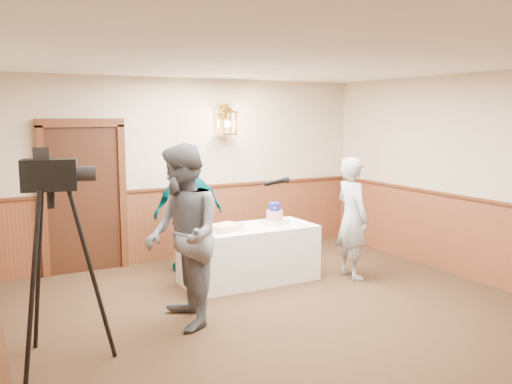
# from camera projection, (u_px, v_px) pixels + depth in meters

# --- Properties ---
(ground) EXTENTS (7.00, 7.00, 0.00)m
(ground) POSITION_uv_depth(u_px,v_px,m) (313.00, 334.00, 5.58)
(ground) COLOR #332013
(ground) RESTS_ON ground
(room_shell) EXTENTS (6.02, 7.02, 2.81)m
(room_shell) POSITION_uv_depth(u_px,v_px,m) (287.00, 183.00, 5.74)
(room_shell) COLOR #BCAA8D
(room_shell) RESTS_ON ground
(display_table) EXTENTS (1.80, 0.80, 0.75)m
(display_table) POSITION_uv_depth(u_px,v_px,m) (249.00, 254.00, 7.30)
(display_table) COLOR white
(display_table) RESTS_ON ground
(tiered_cake) EXTENTS (0.36, 0.36, 0.29)m
(tiered_cake) POSITION_uv_depth(u_px,v_px,m) (275.00, 216.00, 7.44)
(tiered_cake) COLOR #F7E2C0
(tiered_cake) RESTS_ON display_table
(sheet_cake_yellow) EXTENTS (0.46, 0.40, 0.08)m
(sheet_cake_yellow) POSITION_uv_depth(u_px,v_px,m) (225.00, 227.00, 7.03)
(sheet_cake_yellow) COLOR #E0CB85
(sheet_cake_yellow) RESTS_ON display_table
(sheet_cake_green) EXTENTS (0.33, 0.29, 0.07)m
(sheet_cake_green) POSITION_uv_depth(u_px,v_px,m) (196.00, 229.00, 6.98)
(sheet_cake_green) COLOR #A1C188
(sheet_cake_green) RESTS_ON display_table
(interviewer) EXTENTS (1.56, 1.04, 1.96)m
(interviewer) POSITION_uv_depth(u_px,v_px,m) (183.00, 236.00, 5.68)
(interviewer) COLOR #585A60
(interviewer) RESTS_ON ground
(baker) EXTENTS (0.44, 0.64, 1.67)m
(baker) POSITION_uv_depth(u_px,v_px,m) (352.00, 218.00, 7.42)
(baker) COLOR #999A9F
(baker) RESTS_ON ground
(assistant_p) EXTENTS (1.02, 0.44, 1.72)m
(assistant_p) POSITION_uv_depth(u_px,v_px,m) (189.00, 212.00, 7.72)
(assistant_p) COLOR #004851
(assistant_p) RESTS_ON ground
(tv_camera_rig) EXTENTS (0.73, 0.68, 1.86)m
(tv_camera_rig) POSITION_uv_depth(u_px,v_px,m) (55.00, 274.00, 4.80)
(tv_camera_rig) COLOR black
(tv_camera_rig) RESTS_ON ground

